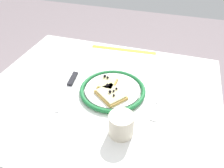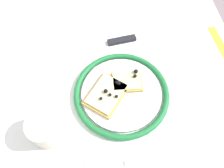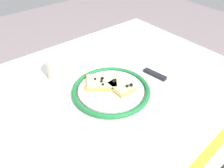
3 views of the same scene
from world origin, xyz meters
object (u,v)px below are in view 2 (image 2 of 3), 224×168
pizza_slice_near (127,81)px  knife (112,42)px  pizza_slice_far (106,94)px  plate (121,93)px  fork (128,163)px  dining_table (113,97)px  cup (47,129)px

pizza_slice_near → knife: 0.16m
pizza_slice_near → pizza_slice_far: (-0.03, 0.06, -0.00)m
pizza_slice_far → knife: 0.19m
plate → fork: size_ratio=1.28×
dining_table → fork: size_ratio=4.56×
plate → knife: size_ratio=1.07×
dining_table → cup: 0.27m
pizza_slice_near → fork: (-0.20, 0.03, -0.02)m
knife → fork: (-0.36, 0.00, -0.00)m
plate → knife: 0.18m
fork → cup: bearing=63.3°
plate → pizza_slice_far: bearing=98.3°
dining_table → pizza_slice_far: bearing=154.9°
pizza_slice_near → cup: bearing=118.9°
cup → pizza_slice_near: bearing=-61.1°
pizza_slice_near → knife: pizza_slice_near is taller
plate → pizza_slice_far: (-0.01, 0.04, 0.01)m
plate → pizza_slice_near: pizza_slice_near is taller
knife → fork: size_ratio=1.19×
dining_table → pizza_slice_far: pizza_slice_far is taller
cup → plate: bearing=-65.2°
dining_table → fork: 0.25m
cup → pizza_slice_far: bearing=-61.2°
pizza_slice_far → pizza_slice_near: bearing=-60.9°
plate → cup: cup is taller
plate → pizza_slice_near: size_ratio=3.09×
knife → cup: bearing=145.7°
knife → pizza_slice_far: bearing=169.5°
pizza_slice_far → knife: size_ratio=0.57×
plate → pizza_slice_far: size_ratio=1.89×
pizza_slice_far → knife: (0.19, -0.03, -0.02)m
pizza_slice_near → cup: cup is taller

